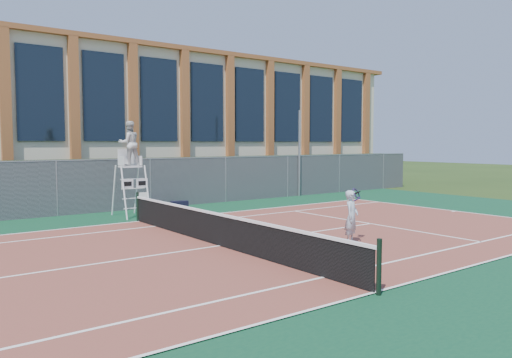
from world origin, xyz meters
TOP-DOWN VIEW (x-y plane):
  - ground at (0.00, 0.00)m, footprint 120.00×120.00m
  - apron at (0.00, 1.00)m, footprint 36.00×20.00m
  - tennis_court at (0.00, 0.00)m, footprint 23.77×10.97m
  - tennis_net at (0.00, 0.00)m, footprint 0.10×11.30m
  - fence at (0.00, 8.80)m, footprint 40.00×0.06m
  - hedge at (0.00, 10.00)m, footprint 40.00×1.40m
  - building at (0.00, 17.95)m, footprint 45.00×10.60m
  - steel_pole at (10.75, 8.70)m, footprint 0.12×0.12m
  - umpire_chair at (0.32, 7.05)m, footprint 1.07×1.64m
  - plastic_chair at (0.77, 6.89)m, footprint 0.56×0.56m
  - sports_bag_near at (3.03, 8.03)m, footprint 0.80×0.46m
  - sports_bag_far at (2.18, 8.60)m, footprint 0.72×0.44m
  - tennis_player at (3.14, -2.04)m, footprint 0.93×0.70m

SIDE VIEW (x-z plane):
  - ground at x=0.00m, z-range 0.00..0.00m
  - apron at x=0.00m, z-range 0.00..0.01m
  - tennis_court at x=0.00m, z-range 0.01..0.03m
  - sports_bag_far at x=2.18m, z-range 0.01..0.28m
  - sports_bag_near at x=3.03m, z-range 0.01..0.33m
  - tennis_net at x=0.00m, z-range -0.01..1.09m
  - plastic_chair at x=0.77m, z-range 0.09..1.01m
  - tennis_player at x=3.14m, z-range 0.02..1.59m
  - fence at x=0.00m, z-range 0.00..2.20m
  - hedge at x=0.00m, z-range 0.00..2.20m
  - steel_pole at x=10.75m, z-range 0.00..4.68m
  - umpire_chair at x=0.32m, z-range 0.88..4.70m
  - building at x=0.00m, z-range 0.03..8.26m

